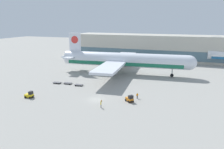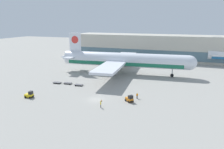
% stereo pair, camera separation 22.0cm
% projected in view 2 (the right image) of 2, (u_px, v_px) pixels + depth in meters
% --- Properties ---
extents(ground_plane, '(400.00, 400.00, 0.00)m').
position_uv_depth(ground_plane, '(96.00, 100.00, 62.54)').
color(ground_plane, '#9E9B93').
extents(terminal_building, '(90.00, 18.20, 14.00)m').
position_uv_depth(terminal_building, '(151.00, 47.00, 128.38)').
color(terminal_building, '#BCB7A8').
rests_on(terminal_building, ground_plane).
extents(airplane_main, '(58.04, 48.55, 17.00)m').
position_uv_depth(airplane_main, '(122.00, 60.00, 91.41)').
color(airplane_main, silver).
rests_on(airplane_main, ground_plane).
extents(baggage_tug_foreground, '(2.60, 1.89, 2.00)m').
position_uv_depth(baggage_tug_foreground, '(29.00, 95.00, 64.05)').
color(baggage_tug_foreground, yellow).
rests_on(baggage_tug_foreground, ground_plane).
extents(baggage_tug_mid, '(2.77, 2.69, 2.00)m').
position_uv_depth(baggage_tug_mid, '(130.00, 99.00, 60.73)').
color(baggage_tug_mid, orange).
rests_on(baggage_tug_mid, ground_plane).
extents(baggage_dolly_lead, '(3.75, 1.71, 0.48)m').
position_uv_depth(baggage_dolly_lead, '(57.00, 82.00, 78.52)').
color(baggage_dolly_lead, '#56565B').
rests_on(baggage_dolly_lead, ground_plane).
extents(baggage_dolly_second, '(3.75, 1.71, 0.48)m').
position_uv_depth(baggage_dolly_second, '(68.00, 83.00, 77.85)').
color(baggage_dolly_second, '#56565B').
rests_on(baggage_dolly_second, ground_plane).
extents(baggage_dolly_third, '(3.75, 1.71, 0.48)m').
position_uv_depth(baggage_dolly_third, '(79.00, 85.00, 75.74)').
color(baggage_dolly_third, '#56565B').
rests_on(baggage_dolly_third, ground_plane).
extents(ground_crew_near, '(0.48, 0.39, 1.70)m').
position_uv_depth(ground_crew_near, '(137.00, 95.00, 63.22)').
color(ground_crew_near, black).
rests_on(ground_crew_near, ground_plane).
extents(ground_crew_far, '(0.31, 0.55, 1.83)m').
position_uv_depth(ground_crew_far, '(101.00, 104.00, 56.57)').
color(ground_crew_far, black).
rests_on(ground_crew_far, ground_plane).
extents(traffic_cone_near, '(0.40, 0.40, 0.64)m').
position_uv_depth(traffic_cone_near, '(101.00, 100.00, 61.23)').
color(traffic_cone_near, black).
rests_on(traffic_cone_near, ground_plane).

